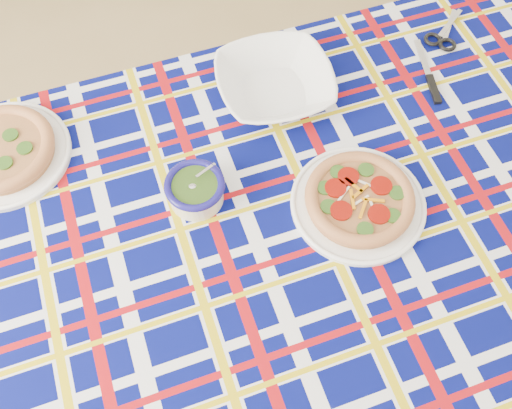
{
  "coord_description": "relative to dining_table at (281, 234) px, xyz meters",
  "views": [
    {
      "loc": [
        0.13,
        -0.43,
        1.92
      ],
      "look_at": [
        0.22,
        0.19,
        0.83
      ],
      "focal_mm": 40.0,
      "sensor_mm": 36.0,
      "label": 1
    }
  ],
  "objects": [
    {
      "name": "second_focaccia_plate",
      "position": [
        -0.62,
        0.25,
        0.11
      ],
      "size": [
        0.4,
        0.4,
        0.06
      ],
      "primitive_type": null,
      "rotation": [
        0.0,
        0.0,
        0.31
      ],
      "color": "#9D6338",
      "rests_on": "tablecloth"
    },
    {
      "name": "tablecloth",
      "position": [
        0.0,
        0.0,
        0.03
      ],
      "size": [
        1.92,
        1.43,
        0.11
      ],
      "primitive_type": null,
      "rotation": [
        0.0,
        0.0,
        0.2
      ],
      "color": "#040952",
      "rests_on": "dining_table"
    },
    {
      "name": "serving_bowl",
      "position": [
        0.04,
        0.36,
        0.12
      ],
      "size": [
        0.32,
        0.32,
        0.07
      ],
      "primitive_type": "imported",
      "rotation": [
        0.0,
        0.0,
        0.13
      ],
      "color": "white",
      "rests_on": "tablecloth"
    },
    {
      "name": "pesto_bowl",
      "position": [
        -0.18,
        0.08,
        0.12
      ],
      "size": [
        0.15,
        0.15,
        0.08
      ],
      "primitive_type": null,
      "rotation": [
        0.0,
        0.0,
        0.16
      ],
      "color": "#1F370F",
      "rests_on": "tablecloth"
    },
    {
      "name": "table_knife",
      "position": [
        0.44,
        0.41,
        0.09
      ],
      "size": [
        0.03,
        0.23,
        0.01
      ],
      "primitive_type": null,
      "rotation": [
        0.0,
        0.0,
        1.54
      ],
      "color": "silver",
      "rests_on": "tablecloth"
    },
    {
      "name": "dining_table",
      "position": [
        0.0,
        0.0,
        0.0
      ],
      "size": [
        1.88,
        1.38,
        0.8
      ],
      "rotation": [
        0.0,
        0.0,
        0.2
      ],
      "color": "brown",
      "rests_on": "floor"
    },
    {
      "name": "kitchen_scissors",
      "position": [
        0.55,
        0.53,
        0.09
      ],
      "size": [
        0.19,
        0.21,
        0.02
      ],
      "primitive_type": null,
      "rotation": [
        0.0,
        0.0,
        0.93
      ],
      "color": "silver",
      "rests_on": "tablecloth"
    },
    {
      "name": "floor",
      "position": [
        -0.27,
        -0.16,
        -0.72
      ],
      "size": [
        4.0,
        4.0,
        0.0
      ],
      "primitive_type": "plane",
      "color": "#967B4D",
      "rests_on": "ground"
    },
    {
      "name": "main_focaccia_plate",
      "position": [
        0.17,
        0.01,
        0.11
      ],
      "size": [
        0.39,
        0.39,
        0.06
      ],
      "primitive_type": null,
      "rotation": [
        0.0,
        0.0,
        0.28
      ],
      "color": "#9D6338",
      "rests_on": "tablecloth"
    }
  ]
}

